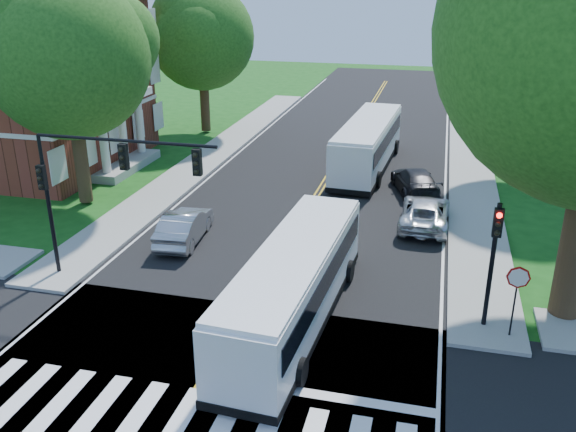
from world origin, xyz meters
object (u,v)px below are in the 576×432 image
(hatchback, at_px, (184,226))
(dark_sedan, at_px, (415,181))
(signal_nw, at_px, (98,176))
(suv, at_px, (425,212))
(bus_follow, at_px, (368,143))
(bus_lead, at_px, (294,284))
(signal_ne, at_px, (494,250))

(hatchback, bearing_deg, dark_sedan, -142.35)
(signal_nw, bearing_deg, suv, 36.96)
(suv, xyz_separation_m, dark_sedan, (-0.70, 4.63, 0.02))
(bus_follow, relative_size, hatchback, 2.65)
(bus_follow, bearing_deg, suv, 117.11)
(hatchback, height_order, suv, hatchback)
(bus_lead, height_order, bus_follow, bus_follow)
(bus_lead, relative_size, suv, 2.26)
(signal_nw, relative_size, suv, 1.48)
(signal_ne, relative_size, suv, 0.91)
(bus_follow, xyz_separation_m, dark_sedan, (3.13, -4.03, -0.87))
(bus_lead, distance_m, dark_sedan, 14.95)
(dark_sedan, bearing_deg, signal_ne, 86.21)
(signal_ne, relative_size, bus_follow, 0.38)
(hatchback, xyz_separation_m, dark_sedan, (9.71, 9.09, -0.03))
(signal_ne, relative_size, bus_lead, 0.40)
(bus_lead, bearing_deg, signal_nw, -5.01)
(signal_ne, xyz_separation_m, bus_lead, (-6.37, -1.13, -1.48))
(signal_nw, height_order, dark_sedan, signal_nw)
(bus_lead, distance_m, suv, 10.74)
(signal_nw, height_order, signal_ne, signal_nw)
(dark_sedan, bearing_deg, bus_follow, -68.75)
(bus_lead, xyz_separation_m, suv, (4.02, 9.93, -0.80))
(signal_ne, height_order, bus_lead, signal_ne)
(signal_nw, height_order, bus_follow, signal_nw)
(bus_follow, bearing_deg, signal_ne, 112.73)
(dark_sedan, bearing_deg, suv, 82.04)
(signal_nw, relative_size, hatchback, 1.63)
(signal_nw, relative_size, signal_ne, 1.62)
(hatchback, height_order, dark_sedan, hatchback)
(signal_ne, bearing_deg, bus_lead, -169.90)
(bus_follow, height_order, dark_sedan, bus_follow)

